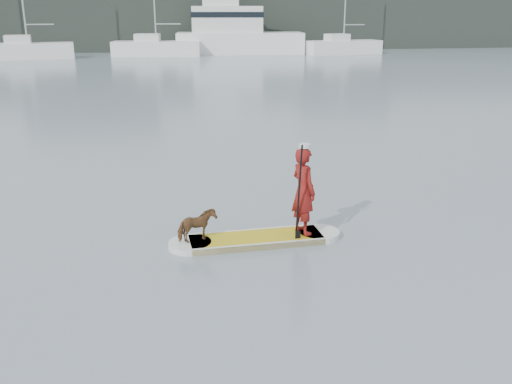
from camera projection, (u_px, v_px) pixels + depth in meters
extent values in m
plane|color=slate|center=(337.00, 234.00, 11.20)|extent=(140.00, 140.00, 0.00)
cube|color=gold|center=(256.00, 239.00, 10.78)|extent=(2.53, 0.90, 0.12)
cylinder|color=silver|center=(190.00, 245.00, 10.53)|extent=(0.80, 0.80, 0.12)
cylinder|color=silver|center=(319.00, 234.00, 11.03)|extent=(0.80, 0.80, 0.12)
cube|color=silver|center=(252.00, 232.00, 11.12)|extent=(2.50, 0.16, 0.12)
cube|color=silver|center=(260.00, 247.00, 10.44)|extent=(2.50, 0.16, 0.12)
imported|color=maroon|center=(303.00, 191.00, 10.69)|extent=(0.59, 0.71, 1.67)
cylinder|color=silver|center=(305.00, 146.00, 10.42)|extent=(0.22, 0.22, 0.07)
imported|color=#53371C|center=(197.00, 226.00, 10.45)|extent=(0.79, 0.59, 0.60)
cylinder|color=black|center=(299.00, 194.00, 10.40)|extent=(0.05, 0.30, 1.89)
cube|color=black|center=(298.00, 239.00, 10.68)|extent=(0.10, 0.02, 0.32)
cube|color=white|center=(28.00, 51.00, 49.26)|extent=(7.79, 3.55, 1.35)
cube|color=white|center=(18.00, 39.00, 48.73)|extent=(2.33, 2.04, 0.67)
cylinder|color=#B7B7BC|center=(40.00, 24.00, 48.92)|extent=(2.30, 0.43, 0.10)
cube|color=white|center=(157.00, 49.00, 52.45)|extent=(8.21, 3.40, 1.33)
cube|color=white|center=(147.00, 37.00, 52.10)|extent=(2.42, 1.98, 0.66)
cylinder|color=#B7B7BC|center=(168.00, 24.00, 51.83)|extent=(2.27, 0.37, 0.09)
cube|color=white|center=(343.00, 47.00, 54.73)|extent=(7.51, 3.51, 1.26)
cube|color=white|center=(337.00, 37.00, 54.21)|extent=(2.27, 1.96, 0.63)
cylinder|color=#B7B7BC|center=(354.00, 25.00, 54.43)|extent=(2.15, 0.45, 0.09)
cube|color=white|center=(240.00, 43.00, 55.17)|extent=(12.43, 4.93, 1.98)
cube|color=white|center=(227.00, 19.00, 54.41)|extent=(6.93, 3.64, 2.42)
cube|color=white|center=(220.00, 0.00, 53.83)|extent=(3.58, 2.39, 1.10)
cube|color=black|center=(227.00, 15.00, 54.27)|extent=(7.06, 3.73, 0.50)
cube|color=black|center=(186.00, 20.00, 59.97)|extent=(90.00, 6.00, 6.00)
cube|color=black|center=(87.00, 5.00, 58.82)|extent=(14.00, 4.00, 9.00)
cube|color=black|center=(347.00, 10.00, 63.51)|extent=(10.00, 4.00, 8.00)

